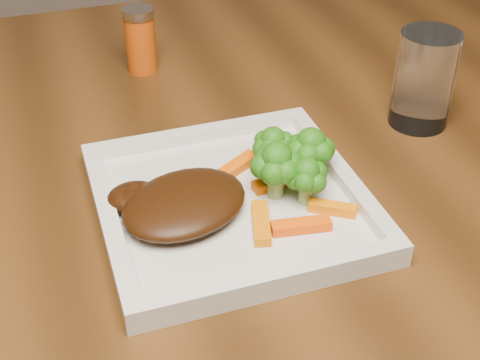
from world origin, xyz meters
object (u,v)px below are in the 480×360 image
object	(u,v)px
plate	(231,206)
dining_table	(209,334)
spice_shaker	(140,40)
drinking_glass	(424,80)
steak	(184,203)

from	to	relation	value
plate	dining_table	bearing A→B (deg)	85.51
spice_shaker	drinking_glass	size ratio (longest dim) A/B	0.77
dining_table	steak	world-z (taller)	steak
spice_shaker	drinking_glass	world-z (taller)	drinking_glass
dining_table	drinking_glass	xyz separation A→B (m)	(0.26, -0.06, 0.44)
plate	drinking_glass	world-z (taller)	drinking_glass
spice_shaker	drinking_glass	distance (m)	0.39
steak	spice_shaker	size ratio (longest dim) A/B	1.45
plate	drinking_glass	size ratio (longest dim) A/B	2.25
drinking_glass	plate	bearing A→B (deg)	-161.08
plate	spice_shaker	distance (m)	0.35
plate	steak	xyz separation A→B (m)	(-0.05, -0.01, 0.02)
dining_table	spice_shaker	xyz separation A→B (m)	(-0.03, 0.19, 0.42)
dining_table	spice_shaker	world-z (taller)	spice_shaker
spice_shaker	drinking_glass	bearing A→B (deg)	-40.20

